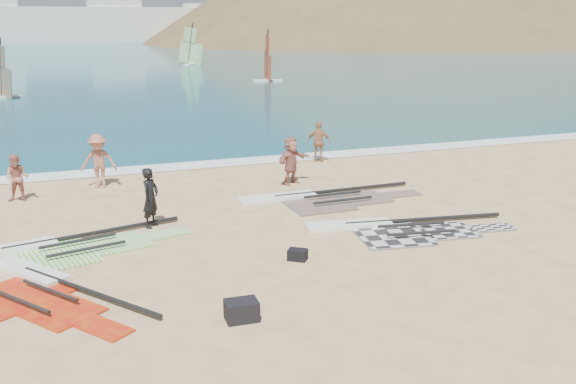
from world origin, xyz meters
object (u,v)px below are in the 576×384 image
object	(u,v)px
person_wetsuit	(151,198)
gear_bag_far	(298,255)
beachgoer_back	(319,142)
gear_bag_near	(242,310)
beachgoer_mid	(99,161)
rig_orange	(318,198)
beachgoer_left	(17,178)
rig_grey	(394,229)
rig_red	(40,289)
rig_green	(59,248)
beachgoer_right	(291,160)

from	to	relation	value
person_wetsuit	gear_bag_far	bearing A→B (deg)	-102.67
beachgoer_back	person_wetsuit	bearing A→B (deg)	74.75
gear_bag_near	gear_bag_far	bearing A→B (deg)	50.43
person_wetsuit	beachgoer_mid	size ratio (longest dim) A/B	0.91
rig_orange	beachgoer_left	xyz separation A→B (m)	(-8.87, 3.09, 0.70)
rig_grey	rig_red	size ratio (longest dim) A/B	1.14
beachgoer_mid	rig_red	bearing A→B (deg)	-88.85
person_wetsuit	beachgoer_mid	xyz separation A→B (m)	(-1.00, 4.92, 0.08)
rig_red	person_wetsuit	xyz separation A→B (m)	(2.87, 3.56, 0.78)
gear_bag_far	beachgoer_left	world-z (taller)	beachgoer_left
rig_orange	gear_bag_far	size ratio (longest dim) A/B	13.44
gear_bag_near	beachgoer_mid	world-z (taller)	beachgoer_mid
rig_red	rig_green	bearing A→B (deg)	135.13
beachgoer_mid	rig_orange	bearing A→B (deg)	-18.58
beachgoer_left	rig_grey	bearing A→B (deg)	-21.00
gear_bag_far	rig_grey	bearing A→B (deg)	19.76
beachgoer_left	beachgoer_right	bearing A→B (deg)	7.50
beachgoer_mid	gear_bag_near	bearing A→B (deg)	-67.53
rig_grey	beachgoer_right	xyz separation A→B (m)	(-0.87, 5.69, 0.78)
rig_grey	person_wetsuit	world-z (taller)	person_wetsuit
gear_bag_far	beachgoer_back	bearing A→B (deg)	64.56
rig_orange	beachgoer_back	size ratio (longest dim) A/B	3.61
person_wetsuit	beachgoer_left	xyz separation A→B (m)	(-3.52, 4.01, -0.08)
rig_green	gear_bag_near	distance (m)	6.18
rig_green	beachgoer_mid	xyz separation A→B (m)	(1.45, 5.93, 0.87)
rig_orange	gear_bag_near	xyz separation A→B (m)	(-4.59, -7.22, 0.15)
gear_bag_near	beachgoer_right	bearing A→B (deg)	64.45
rig_orange	beachgoer_right	xyz separation A→B (m)	(-0.09, 2.20, 0.78)
beachgoer_back	beachgoer_right	size ratio (longest dim) A/B	0.98
rig_grey	beachgoer_left	distance (m)	11.69
rig_green	beachgoer_mid	distance (m)	6.17
person_wetsuit	beachgoer_right	xyz separation A→B (m)	(5.26, 3.13, 0.00)
rig_grey	beachgoer_mid	world-z (taller)	beachgoer_mid
rig_grey	beachgoer_back	xyz separation A→B (m)	(1.38, 8.57, 0.77)
rig_red	beachgoer_back	size ratio (longest dim) A/B	3.05
rig_grey	person_wetsuit	bearing A→B (deg)	165.68
rig_grey	gear_bag_near	size ratio (longest dim) A/B	9.21
rig_green	rig_orange	distance (m)	8.04
beachgoer_mid	beachgoer_back	world-z (taller)	beachgoer_mid
rig_green	gear_bag_far	world-z (taller)	gear_bag_far
beachgoer_left	gear_bag_far	bearing A→B (deg)	-37.15
rig_green	beachgoer_mid	world-z (taller)	beachgoer_mid
rig_red	person_wetsuit	bearing A→B (deg)	105.54
beachgoer_back	gear_bag_far	bearing A→B (deg)	100.64
rig_grey	gear_bag_far	xyz separation A→B (m)	(-3.25, -1.17, 0.08)
rig_orange	rig_grey	bearing A→B (deg)	-79.11
rig_orange	beachgoer_left	world-z (taller)	beachgoer_left
rig_orange	beachgoer_back	world-z (taller)	beachgoer_back
beachgoer_left	beachgoer_right	world-z (taller)	beachgoer_right
gear_bag_far	beachgoer_back	distance (m)	10.80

